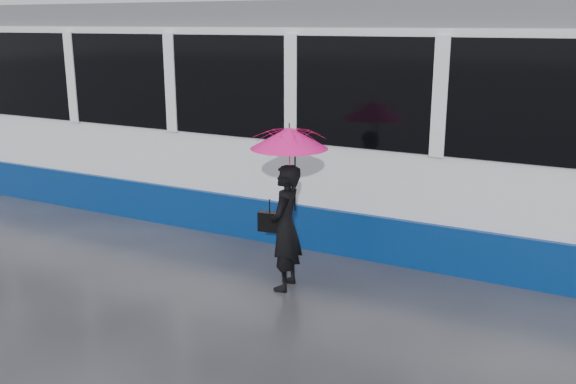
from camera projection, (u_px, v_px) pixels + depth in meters
The scene contains 6 objects.
ground at pixel (232, 274), 8.08m from camera, with size 90.00×90.00×0.00m, color #29282D.
rails at pixel (317, 220), 10.21m from camera, with size 34.00×1.51×0.02m.
tram at pixel (148, 106), 11.30m from camera, with size 26.00×2.56×3.35m.
woman at pixel (285, 228), 7.46m from camera, with size 0.55×0.36×1.50m, color black.
umbrella at pixel (289, 153), 7.21m from camera, with size 1.02×1.02×1.01m.
handbag at pixel (270, 222), 7.57m from camera, with size 0.28×0.16×0.41m.
Camera 1 is at (4.17, -6.33, 3.07)m, focal length 40.00 mm.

